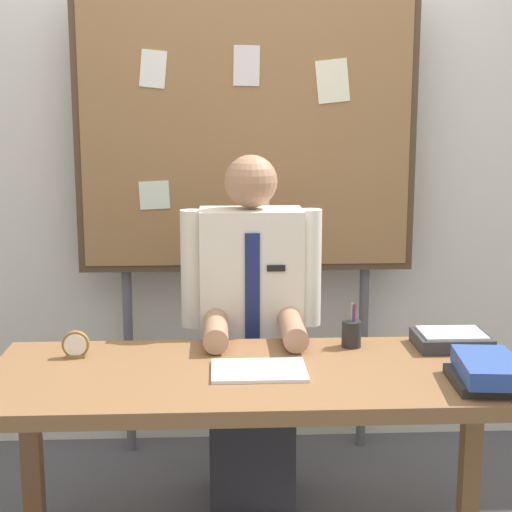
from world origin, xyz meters
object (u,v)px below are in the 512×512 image
Objects in this scene: desk at (259,397)px; bulletin_board at (246,138)px; book_stack at (487,372)px; person at (251,346)px; paper_tray at (452,340)px; desk_clock at (76,346)px; pen_holder at (351,333)px; open_notebook at (258,370)px.

bulletin_board is (-0.00, 1.02, 0.81)m from desk.
bulletin_board reaches higher than book_stack.
person reaches higher than book_stack.
bulletin_board is (-0.00, 0.47, 0.80)m from person.
bulletin_board is 1.27m from paper_tray.
pen_holder reaches higher than desk_clock.
book_stack is 1.36m from desk_clock.
desk is at bearing -163.13° from paper_tray.
desk_clock is 0.97m from pen_holder.
pen_holder reaches higher than open_notebook.
desk_clock reaches higher than paper_tray.
desk is 18.93× the size of desk_clock.
bulletin_board is at bearing 90.00° from desk.
bulletin_board is 8.09× the size of paper_tray.
person is 0.58m from open_notebook.
person is 4.61× the size of open_notebook.
pen_holder is 0.36m from paper_tray.
bulletin_board is at bearing 120.26° from book_stack.
person is 8.88× the size of pen_holder.
pen_holder reaches higher than book_stack.
paper_tray is at bearing -25.53° from person.
paper_tray is at bearing 88.96° from book_stack.
pen_holder is (-0.35, 0.42, 0.01)m from book_stack.
paper_tray is (0.36, -0.03, -0.02)m from pen_holder.
desk_clock is 0.36× the size of paper_tray.
desk is at bearing -14.86° from desk_clock.
pen_holder is at bearing 34.58° from desk.
desk is 1.30m from bulletin_board.
desk_clock reaches higher than desk.
person is 5.47× the size of paper_tray.
book_stack is 1.91× the size of pen_holder.
open_notebook is 1.93× the size of pen_holder.
person is at bearing 133.75° from book_stack.
book_stack is at bearing -91.04° from paper_tray.
open_notebook reaches higher than desk.
open_notebook is at bearing 167.28° from book_stack.
desk is 0.66m from desk_clock.
paper_tray is (0.71, 0.21, 0.12)m from desk.
paper_tray is (0.71, -0.80, -0.69)m from bulletin_board.
book_stack is at bearing -14.34° from desk.
open_notebook is at bearing -161.76° from paper_tray.
desk_clock is at bearing -177.89° from paper_tray.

